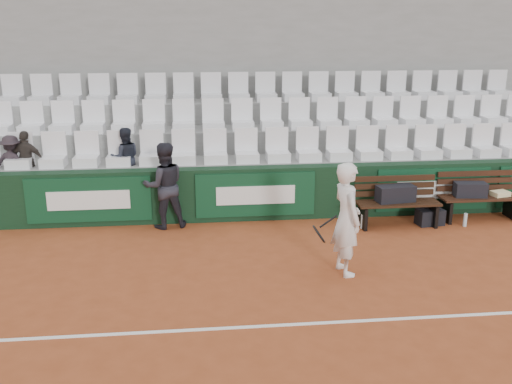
# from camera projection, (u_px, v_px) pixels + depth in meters

# --- Properties ---
(ground) EXTENTS (80.00, 80.00, 0.00)m
(ground) POSITION_uv_depth(u_px,v_px,m) (304.00, 324.00, 7.01)
(ground) COLOR #9C4623
(ground) RESTS_ON ground
(court_baseline) EXTENTS (18.00, 0.06, 0.01)m
(court_baseline) POSITION_uv_depth(u_px,v_px,m) (304.00, 324.00, 7.00)
(court_baseline) COLOR white
(court_baseline) RESTS_ON ground
(back_barrier) EXTENTS (18.00, 0.34, 1.00)m
(back_barrier) POSITION_uv_depth(u_px,v_px,m) (269.00, 193.00, 10.67)
(back_barrier) COLOR black
(back_barrier) RESTS_ON ground
(grandstand_tier_front) EXTENTS (18.00, 0.95, 1.00)m
(grandstand_tier_front) POSITION_uv_depth(u_px,v_px,m) (261.00, 184.00, 11.27)
(grandstand_tier_front) COLOR gray
(grandstand_tier_front) RESTS_ON ground
(grandstand_tier_mid) EXTENTS (18.00, 0.95, 1.45)m
(grandstand_tier_mid) POSITION_uv_depth(u_px,v_px,m) (256.00, 162.00, 12.11)
(grandstand_tier_mid) COLOR gray
(grandstand_tier_mid) RESTS_ON ground
(grandstand_tier_back) EXTENTS (18.00, 0.95, 1.90)m
(grandstand_tier_back) POSITION_uv_depth(u_px,v_px,m) (252.00, 142.00, 12.95)
(grandstand_tier_back) COLOR #989895
(grandstand_tier_back) RESTS_ON ground
(grandstand_rear_wall) EXTENTS (18.00, 0.30, 4.40)m
(grandstand_rear_wall) POSITION_uv_depth(u_px,v_px,m) (249.00, 84.00, 13.19)
(grandstand_rear_wall) COLOR gray
(grandstand_rear_wall) RESTS_ON ground
(seat_row_front) EXTENTS (11.90, 0.44, 0.63)m
(seat_row_front) POSITION_uv_depth(u_px,v_px,m) (263.00, 145.00, 10.87)
(seat_row_front) COLOR white
(seat_row_front) RESTS_ON grandstand_tier_front
(seat_row_mid) EXTENTS (11.90, 0.44, 0.63)m
(seat_row_mid) POSITION_uv_depth(u_px,v_px,m) (257.00, 114.00, 11.65)
(seat_row_mid) COLOR white
(seat_row_mid) RESTS_ON grandstand_tier_mid
(seat_row_back) EXTENTS (11.90, 0.44, 0.63)m
(seat_row_back) POSITION_uv_depth(u_px,v_px,m) (253.00, 87.00, 12.43)
(seat_row_back) COLOR silver
(seat_row_back) RESTS_ON grandstand_tier_back
(bench_left) EXTENTS (1.50, 0.56, 0.45)m
(bench_left) POSITION_uv_depth(u_px,v_px,m) (397.00, 214.00, 10.36)
(bench_left) COLOR black
(bench_left) RESTS_ON ground
(bench_right) EXTENTS (1.50, 0.56, 0.45)m
(bench_right) POSITION_uv_depth(u_px,v_px,m) (479.00, 208.00, 10.69)
(bench_right) COLOR #361B10
(bench_right) RESTS_ON ground
(sports_bag_left) EXTENTS (0.72, 0.38, 0.29)m
(sports_bag_left) POSITION_uv_depth(u_px,v_px,m) (395.00, 194.00, 10.29)
(sports_bag_left) COLOR black
(sports_bag_left) RESTS_ON bench_left
(sports_bag_right) EXTENTS (0.60, 0.33, 0.27)m
(sports_bag_right) POSITION_uv_depth(u_px,v_px,m) (470.00, 190.00, 10.59)
(sports_bag_right) COLOR black
(sports_bag_right) RESTS_ON bench_right
(towel) EXTENTS (0.36, 0.30, 0.09)m
(towel) POSITION_uv_depth(u_px,v_px,m) (500.00, 194.00, 10.65)
(towel) COLOR beige
(towel) RESTS_ON bench_right
(sports_bag_ground) EXTENTS (0.51, 0.35, 0.29)m
(sports_bag_ground) POSITION_uv_depth(u_px,v_px,m) (430.00, 217.00, 10.44)
(sports_bag_ground) COLOR black
(sports_bag_ground) RESTS_ON ground
(water_bottle_near) EXTENTS (0.07, 0.07, 0.27)m
(water_bottle_near) POSITION_uv_depth(u_px,v_px,m) (363.00, 221.00, 10.24)
(water_bottle_near) COLOR silver
(water_bottle_near) RESTS_ON ground
(water_bottle_far) EXTENTS (0.07, 0.07, 0.24)m
(water_bottle_far) POSITION_uv_depth(u_px,v_px,m) (465.00, 220.00, 10.35)
(water_bottle_far) COLOR silver
(water_bottle_far) RESTS_ON ground
(tennis_player) EXTENTS (0.75, 0.68, 1.68)m
(tennis_player) POSITION_uv_depth(u_px,v_px,m) (346.00, 219.00, 8.23)
(tennis_player) COLOR white
(tennis_player) RESTS_ON ground
(ball_kid) EXTENTS (0.87, 0.74, 1.56)m
(ball_kid) POSITION_uv_depth(u_px,v_px,m) (164.00, 186.00, 10.14)
(ball_kid) COLOR #212129
(ball_kid) RESTS_ON ground
(spectator_a) EXTENTS (0.75, 0.56, 1.04)m
(spectator_a) POSITION_uv_depth(u_px,v_px,m) (9.00, 139.00, 10.39)
(spectator_a) COLOR black
(spectator_a) RESTS_ON grandstand_tier_front
(spectator_b) EXTENTS (0.69, 0.38, 1.12)m
(spectator_b) POSITION_uv_depth(u_px,v_px,m) (24.00, 137.00, 10.41)
(spectator_b) COLOR #2E2824
(spectator_b) RESTS_ON grandstand_tier_front
(spectator_c) EXTENTS (0.63, 0.53, 1.15)m
(spectator_c) POSITION_uv_depth(u_px,v_px,m) (124.00, 134.00, 10.59)
(spectator_c) COLOR black
(spectator_c) RESTS_ON grandstand_tier_front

